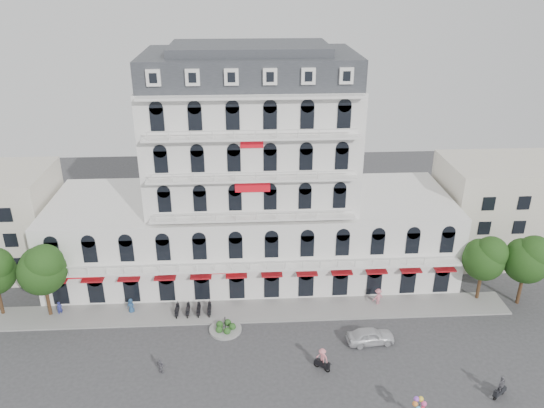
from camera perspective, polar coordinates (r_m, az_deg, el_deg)
The scene contains 16 objects.
ground at distance 49.25m, azimuth -1.55°, elevation -17.58°, with size 120.00×120.00×0.00m, color #38383A.
sidewalk at distance 56.25m, azimuth -1.84°, elevation -11.42°, with size 53.00×4.00×0.16m, color gray.
main_building at distance 59.34m, azimuth -2.19°, elevation 1.50°, with size 45.00×15.00×25.80m.
flank_building_east at distance 69.92m, azimuth 23.23°, elevation -0.47°, with size 14.00×10.00×12.00m, color beige.
traffic_island at distance 53.77m, azimuth -5.04°, elevation -13.18°, with size 3.20×3.20×1.60m.
parked_scooter_row at distance 56.41m, azimuth -8.43°, elevation -11.69°, with size 4.40×1.80×1.10m, color black, non-canonical shape.
tree_west_inner at distance 57.27m, azimuth -23.51°, elevation -6.31°, with size 4.76×4.76×8.25m.
tree_east_inner at distance 59.68m, azimuth 21.93°, elevation -5.29°, with size 4.40×4.37×7.57m.
tree_east_outer at distance 60.55m, azimuth 25.80°, elevation -5.22°, with size 4.65×4.65×8.05m.
parked_car at distance 52.65m, azimuth 10.55°, elevation -13.77°, with size 1.83×4.54×1.55m, color silver.
rider_northeast at distance 50.01m, azimuth 23.40°, elevation -17.61°, with size 1.48×1.12×2.17m.
rider_center at distance 48.88m, azimuth 5.41°, elevation -16.23°, with size 1.38×1.24×2.25m.
pedestrian_left at distance 57.48m, azimuth -14.93°, elevation -10.55°, with size 0.83×0.54×1.69m, color navy.
pedestrian_mid at distance 49.59m, azimuth -11.87°, elevation -16.66°, with size 0.91×0.38×1.56m, color slate.
pedestrian_right at distance 57.81m, azimuth 11.32°, elevation -9.78°, with size 1.25×0.72×1.94m, color #D16F7E.
pedestrian_far at distance 59.44m, azimuth -21.86°, elevation -10.41°, with size 0.57×0.38×1.57m, color navy.
Camera 1 is at (-0.78, -36.80, 32.72)m, focal length 35.00 mm.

